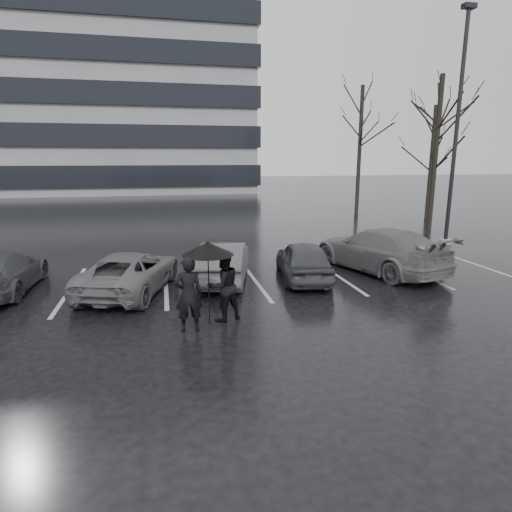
{
  "coord_description": "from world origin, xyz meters",
  "views": [
    {
      "loc": [
        -2.16,
        -10.61,
        3.83
      ],
      "look_at": [
        0.36,
        1.0,
        1.1
      ],
      "focal_mm": 30.0,
      "sensor_mm": 36.0,
      "label": 1
    }
  ],
  "objects_px": {
    "car_west_a": "(224,261)",
    "tree_north": "(359,152)",
    "lamp_post": "(455,141)",
    "pedestrian_left": "(188,294)",
    "car_west_c": "(2,272)",
    "tree_east": "(435,155)",
    "car_west_b": "(130,272)",
    "pedestrian_right": "(224,286)",
    "car_main": "(303,260)",
    "car_east": "(378,250)",
    "tree_ne": "(431,163)"
  },
  "relations": [
    {
      "from": "car_west_c",
      "to": "car_east",
      "type": "bearing_deg",
      "value": -179.01
    },
    {
      "from": "pedestrian_left",
      "to": "pedestrian_right",
      "type": "xyz_separation_m",
      "value": [
        0.86,
        0.49,
        0.0
      ]
    },
    {
      "from": "tree_east",
      "to": "car_west_b",
      "type": "bearing_deg",
      "value": -151.94
    },
    {
      "from": "car_west_c",
      "to": "tree_ne",
      "type": "bearing_deg",
      "value": -150.64
    },
    {
      "from": "car_east",
      "to": "lamp_post",
      "type": "xyz_separation_m",
      "value": [
        5.36,
        3.74,
        3.81
      ]
    },
    {
      "from": "car_main",
      "to": "lamp_post",
      "type": "xyz_separation_m",
      "value": [
        8.21,
        4.18,
        3.93
      ]
    },
    {
      "from": "car_west_a",
      "to": "tree_east",
      "type": "relative_size",
      "value": 0.48
    },
    {
      "from": "car_west_a",
      "to": "lamp_post",
      "type": "xyz_separation_m",
      "value": [
        10.73,
        3.86,
        3.92
      ]
    },
    {
      "from": "car_west_b",
      "to": "car_main",
      "type": "bearing_deg",
      "value": -160.51
    },
    {
      "from": "pedestrian_right",
      "to": "lamp_post",
      "type": "distance_m",
      "value": 13.84
    },
    {
      "from": "lamp_post",
      "to": "tree_ne",
      "type": "relative_size",
      "value": 1.42
    },
    {
      "from": "car_west_a",
      "to": "pedestrian_left",
      "type": "bearing_deg",
      "value": 84.76
    },
    {
      "from": "pedestrian_right",
      "to": "tree_north",
      "type": "height_order",
      "value": "tree_north"
    },
    {
      "from": "lamp_post",
      "to": "car_west_c",
      "type": "bearing_deg",
      "value": -167.96
    },
    {
      "from": "pedestrian_left",
      "to": "pedestrian_right",
      "type": "distance_m",
      "value": 0.99
    },
    {
      "from": "car_east",
      "to": "lamp_post",
      "type": "relative_size",
      "value": 0.52
    },
    {
      "from": "lamp_post",
      "to": "pedestrian_right",
      "type": "bearing_deg",
      "value": -147.29
    },
    {
      "from": "lamp_post",
      "to": "pedestrian_left",
      "type": "bearing_deg",
      "value": -147.51
    },
    {
      "from": "car_east",
      "to": "tree_ne",
      "type": "height_order",
      "value": "tree_ne"
    },
    {
      "from": "car_west_b",
      "to": "tree_ne",
      "type": "distance_m",
      "value": 21.63
    },
    {
      "from": "pedestrian_left",
      "to": "lamp_post",
      "type": "distance_m",
      "value": 14.79
    },
    {
      "from": "lamp_post",
      "to": "car_west_b",
      "type": "bearing_deg",
      "value": -162.02
    },
    {
      "from": "car_west_a",
      "to": "tree_north",
      "type": "distance_m",
      "value": 18.81
    },
    {
      "from": "car_west_b",
      "to": "tree_ne",
      "type": "bearing_deg",
      "value": -128.6
    },
    {
      "from": "tree_east",
      "to": "car_main",
      "type": "bearing_deg",
      "value": -141.34
    },
    {
      "from": "car_east",
      "to": "tree_north",
      "type": "height_order",
      "value": "tree_north"
    },
    {
      "from": "car_west_b",
      "to": "car_east",
      "type": "distance_m",
      "value": 8.24
    },
    {
      "from": "tree_north",
      "to": "car_west_c",
      "type": "bearing_deg",
      "value": -141.15
    },
    {
      "from": "car_main",
      "to": "car_west_b",
      "type": "height_order",
      "value": "car_main"
    },
    {
      "from": "car_west_c",
      "to": "tree_east",
      "type": "height_order",
      "value": "tree_east"
    },
    {
      "from": "car_main",
      "to": "car_east",
      "type": "height_order",
      "value": "car_east"
    },
    {
      "from": "pedestrian_right",
      "to": "lamp_post",
      "type": "bearing_deg",
      "value": -169.53
    },
    {
      "from": "pedestrian_left",
      "to": "pedestrian_right",
      "type": "height_order",
      "value": "pedestrian_right"
    },
    {
      "from": "car_west_a",
      "to": "tree_ne",
      "type": "distance_m",
      "value": 19.04
    },
    {
      "from": "car_east",
      "to": "car_main",
      "type": "bearing_deg",
      "value": -9.44
    },
    {
      "from": "pedestrian_right",
      "to": "car_west_b",
      "type": "bearing_deg",
      "value": -72.29
    },
    {
      "from": "car_west_b",
      "to": "pedestrian_right",
      "type": "relative_size",
      "value": 2.5
    },
    {
      "from": "car_main",
      "to": "lamp_post",
      "type": "height_order",
      "value": "lamp_post"
    },
    {
      "from": "car_east",
      "to": "tree_north",
      "type": "distance_m",
      "value": 16.01
    },
    {
      "from": "lamp_post",
      "to": "tree_east",
      "type": "relative_size",
      "value": 1.24
    },
    {
      "from": "car_west_b",
      "to": "pedestrian_right",
      "type": "height_order",
      "value": "pedestrian_right"
    },
    {
      "from": "car_west_b",
      "to": "pedestrian_left",
      "type": "xyz_separation_m",
      "value": [
        1.49,
        -3.29,
        0.26
      ]
    },
    {
      "from": "car_west_b",
      "to": "tree_east",
      "type": "height_order",
      "value": "tree_east"
    },
    {
      "from": "car_east",
      "to": "pedestrian_left",
      "type": "relative_size",
      "value": 3.01
    },
    {
      "from": "pedestrian_left",
      "to": "tree_north",
      "type": "xyz_separation_m",
      "value": [
        12.71,
        18.39,
        3.39
      ]
    },
    {
      "from": "lamp_post",
      "to": "tree_north",
      "type": "relative_size",
      "value": 1.17
    },
    {
      "from": "car_west_c",
      "to": "tree_ne",
      "type": "xyz_separation_m",
      "value": [
        21.34,
        11.37,
        2.9
      ]
    },
    {
      "from": "car_west_a",
      "to": "car_west_c",
      "type": "bearing_deg",
      "value": 12.49
    },
    {
      "from": "car_east",
      "to": "tree_ne",
      "type": "xyz_separation_m",
      "value": [
        9.48,
        11.43,
        2.75
      ]
    },
    {
      "from": "car_west_c",
      "to": "tree_north",
      "type": "bearing_deg",
      "value": -139.84
    }
  ]
}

